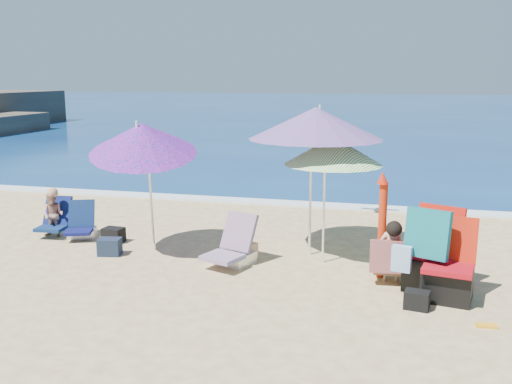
% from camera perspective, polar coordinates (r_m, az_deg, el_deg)
% --- Properties ---
extents(ground, '(120.00, 120.00, 0.00)m').
position_cam_1_polar(ground, '(7.93, 0.33, -9.33)').
color(ground, '#D8BC84').
rests_on(ground, ground).
extents(sea, '(120.00, 80.00, 0.12)m').
position_cam_1_polar(sea, '(52.30, 12.37, 8.08)').
color(sea, navy).
rests_on(sea, ground).
extents(foam, '(120.00, 0.50, 0.04)m').
position_cam_1_polar(foam, '(12.73, 5.85, -1.27)').
color(foam, white).
rests_on(foam, ground).
extents(umbrella_turquoise, '(2.39, 2.39, 2.38)m').
position_cam_1_polar(umbrella_turquoise, '(8.92, 5.94, 6.80)').
color(umbrella_turquoise, white).
rests_on(umbrella_turquoise, ground).
extents(umbrella_striped, '(1.92, 1.92, 1.97)m').
position_cam_1_polar(umbrella_striped, '(8.64, 7.68, 4.08)').
color(umbrella_striped, white).
rests_on(umbrella_striped, ground).
extents(umbrella_blue, '(2.15, 2.19, 2.29)m').
position_cam_1_polar(umbrella_blue, '(9.01, -11.19, 5.25)').
color(umbrella_blue, silver).
rests_on(umbrella_blue, ground).
extents(furled_umbrella, '(0.17, 0.17, 1.52)m').
position_cam_1_polar(furled_umbrella, '(8.23, 12.40, -2.72)').
color(furled_umbrella, '#B3280C').
rests_on(furled_umbrella, ground).
extents(chair_navy, '(0.65, 0.79, 0.64)m').
position_cam_1_polar(chair_navy, '(10.66, -16.94, -3.42)').
color(chair_navy, '#0D1149').
rests_on(chair_navy, ground).
extents(chair_rainbow, '(0.77, 0.97, 0.76)m').
position_cam_1_polar(chair_rainbow, '(8.77, -2.32, -5.88)').
color(chair_rainbow, '#C76246').
rests_on(chair_rainbow, ground).
extents(camp_chair_left, '(0.71, 0.74, 1.05)m').
position_cam_1_polar(camp_chair_left, '(7.78, 18.60, -7.90)').
color(camp_chair_left, '#9F0B15').
rests_on(camp_chair_left, ground).
extents(camp_chair_right, '(0.95, 0.93, 1.16)m').
position_cam_1_polar(camp_chair_right, '(7.99, 16.92, -6.48)').
color(camp_chair_right, red).
rests_on(camp_chair_right, ground).
extents(person_center, '(0.63, 0.59, 0.90)m').
position_cam_1_polar(person_center, '(8.13, 13.34, -5.88)').
color(person_center, tan).
rests_on(person_center, ground).
extents(person_left, '(0.54, 0.65, 0.88)m').
position_cam_1_polar(person_left, '(10.81, -19.46, -2.09)').
color(person_left, tan).
rests_on(person_left, ground).
extents(bag_navy_a, '(0.39, 0.31, 0.27)m').
position_cam_1_polar(bag_navy_a, '(9.50, -14.32, -5.29)').
color(bag_navy_a, '#172132').
rests_on(bag_navy_a, ground).
extents(bag_black_a, '(0.37, 0.29, 0.25)m').
position_cam_1_polar(bag_black_a, '(10.20, -13.96, -4.16)').
color(bag_black_a, black).
rests_on(bag_black_a, ground).
extents(bag_tan, '(0.37, 0.32, 0.26)m').
position_cam_1_polar(bag_tan, '(9.01, -0.97, -5.86)').
color(bag_tan, tan).
rests_on(bag_tan, ground).
extents(bag_navy_b, '(0.44, 0.33, 0.33)m').
position_cam_1_polar(bag_navy_b, '(8.68, 17.91, -6.89)').
color(bag_navy_b, '#171D33').
rests_on(bag_navy_b, ground).
extents(bag_black_b, '(0.33, 0.25, 0.23)m').
position_cam_1_polar(bag_black_b, '(7.44, 15.67, -10.28)').
color(bag_black_b, black).
rests_on(bag_black_b, ground).
extents(orange_item, '(0.24, 0.13, 0.03)m').
position_cam_1_polar(orange_item, '(7.23, 21.89, -12.20)').
color(orange_item, orange).
rests_on(orange_item, ground).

